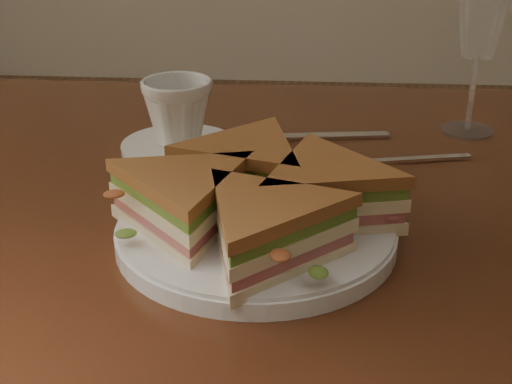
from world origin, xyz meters
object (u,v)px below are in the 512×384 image
plate (256,233)px  coffee_cup (178,112)px  table (311,274)px  saucer (180,147)px  sandwich_wedges (256,197)px  spoon (358,161)px  wine_glass (482,18)px  knife (300,137)px

plate → coffee_cup: size_ratio=3.06×
table → saucer: saucer is taller
sandwich_wedges → saucer: (-0.11, 0.22, -0.04)m
sandwich_wedges → spoon: bearing=60.9°
sandwich_wedges → coffee_cup: (-0.11, 0.22, 0.00)m
wine_glass → saucer: size_ratio=1.46×
wine_glass → saucer: (-0.36, -0.09, -0.14)m
table → knife: bearing=96.2°
table → plate: plate is taller
knife → table: bearing=-91.3°
sandwich_wedges → spoon: sandwich_wedges is taller
spoon → saucer: (-0.21, 0.03, 0.00)m
wine_glass → saucer: 0.40m
knife → saucer: bearing=-167.9°
sandwich_wedges → saucer: size_ratio=2.22×
table → spoon: (0.05, 0.08, 0.10)m
spoon → saucer: bearing=160.1°
wine_glass → spoon: bearing=-140.8°
knife → saucer: 0.15m
plate → coffee_cup: 0.25m
table → sandwich_wedges: bearing=-117.3°
table → saucer: size_ratio=8.52×
knife → coffee_cup: 0.16m
table → sandwich_wedges: (-0.05, -0.11, 0.14)m
table → spoon: bearing=58.7°
spoon → saucer: same height
table → wine_glass: bearing=45.8°
wine_glass → table: bearing=-134.2°
wine_glass → coffee_cup: 0.39m
table → coffee_cup: 0.25m
spoon → coffee_cup: bearing=160.1°
wine_glass → knife: bearing=-169.5°
knife → coffee_cup: (-0.15, -0.05, 0.05)m
knife → plate: bearing=-105.3°
table → saucer: 0.22m
spoon → coffee_cup: coffee_cup is taller
plate → saucer: (-0.11, 0.22, -0.00)m
spoon → knife: 0.11m
table → saucer: (-0.16, 0.11, 0.10)m
spoon → knife: bearing=118.1°
spoon → saucer: size_ratio=1.29×
sandwich_wedges → table: bearing=62.7°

